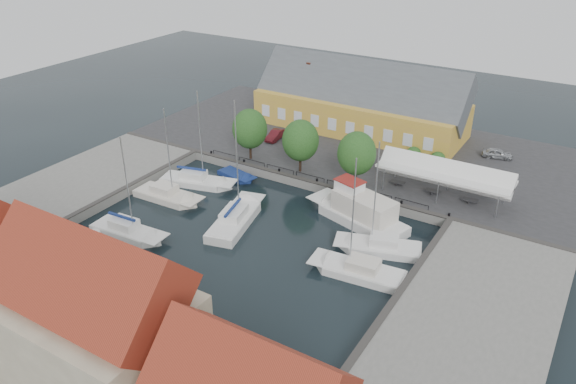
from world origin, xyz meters
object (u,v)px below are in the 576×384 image
Objects in this scene: trawler at (360,213)px; east_boat_a at (380,248)px; center_sailboat at (236,220)px; tent_canopy at (445,174)px; car_red at (276,135)px; launch_nw at (237,177)px; west_boat_d at (128,233)px; west_boat_a at (197,182)px; east_boat_b at (359,272)px; west_boat_b at (167,197)px; launch_sw at (91,245)px; car_silver at (497,153)px; warehouse at (357,104)px.

trawler is 1.03× the size of east_boat_a.
center_sailboat is 14.72m from east_boat_a.
east_boat_a reaches higher than tent_canopy.
car_red reaches higher than launch_nw.
trawler is 1.06× the size of west_boat_d.
west_boat_a reaches higher than car_red.
east_boat_b is at bearing -90.87° from east_boat_a.
west_boat_a is (-23.40, 6.32, 0.01)m from east_boat_b.
west_boat_b is 2.12× the size of launch_nw.
launch_nw is at bearing -88.71° from car_red.
launch_sw is (-0.13, -15.34, -0.18)m from west_boat_a.
trawler is 21.03m from west_boat_b.
car_silver is 0.30× the size of trawler.
warehouse reaches higher than trawler.
tent_canopy is 3.72× the size of car_red.
trawler is 26.22m from launch_sw.
trawler is at bearing 41.22° from launch_sw.
trawler is 1.02× the size of east_boat_b.
west_boat_d is (-7.67, -7.29, -0.09)m from center_sailboat.
car_red is (-23.73, 4.29, -2.06)m from tent_canopy.
tent_canopy is 16.69m from east_boat_b.
warehouse reaches higher than tent_canopy.
west_boat_d reaches higher than trawler.
west_boat_b is (-9.50, 0.36, -0.10)m from center_sailboat.
east_boat_b is at bearing -97.23° from tent_canopy.
warehouse is 2.58× the size of west_boat_d.
center_sailboat reaches higher than west_boat_b.
west_boat_a reaches higher than tent_canopy.
west_boat_b is at bearing 91.70° from launch_sw.
east_boat_a is 27.18m from launch_sw.
car_red is at bearing 86.40° from launch_sw.
trawler is 2.25× the size of launch_nw.
east_boat_a reaches higher than west_boat_d.
center_sailboat is 10.59m from west_boat_d.
trawler is at bearing 135.81° from east_boat_a.
launch_sw is at bearing -88.30° from west_boat_b.
west_boat_d reaches higher than car_silver.
launch_sw is (-28.21, -38.58, -1.52)m from car_silver.
warehouse is at bearing 76.24° from car_silver.
center_sailboat is at bearing -147.49° from trawler.
tent_canopy is 1.06× the size of center_sailboat.
launch_sw is at bearing -150.25° from east_boat_a.
center_sailboat is at bearing -54.28° from launch_nw.
east_boat_a is 21.45m from launch_nw.
car_red is 0.34× the size of west_boat_b.
east_boat_a reaches higher than car_silver.
launch_nw is at bearing 54.28° from west_boat_a.
trawler is 2.31× the size of launch_sw.
east_boat_b is (-0.07, -4.47, -0.00)m from east_boat_a.
car_silver is 22.95m from trawler.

